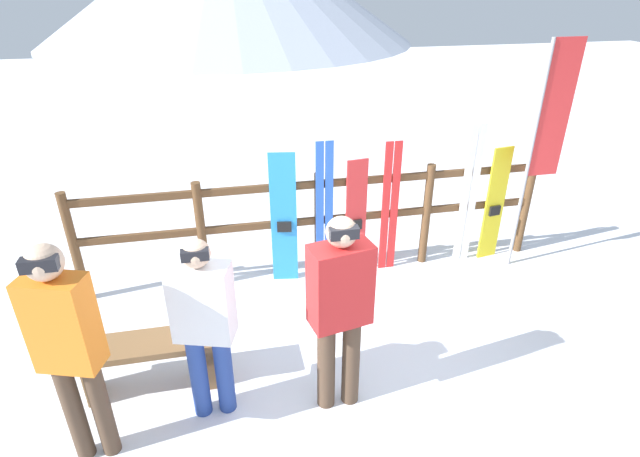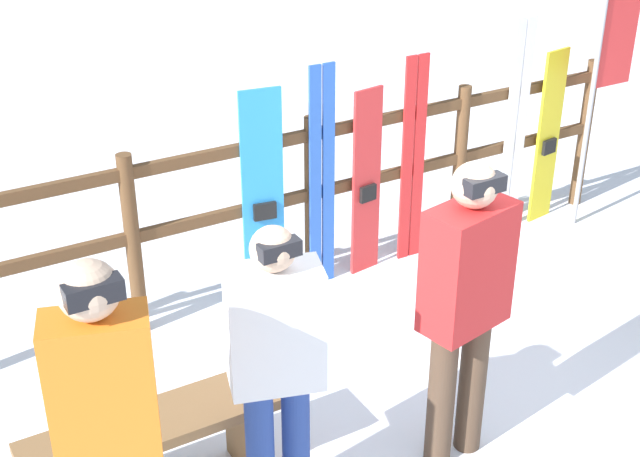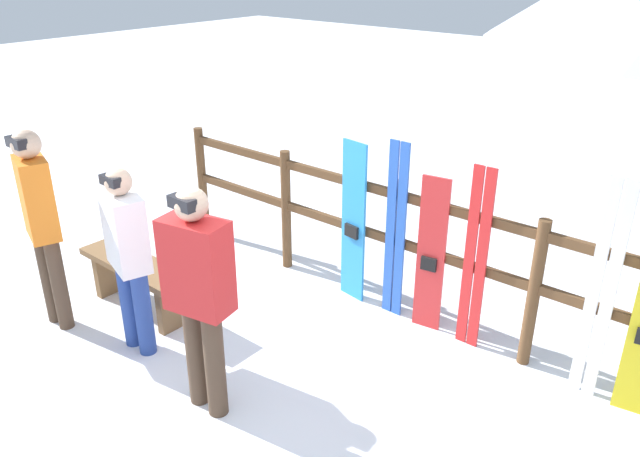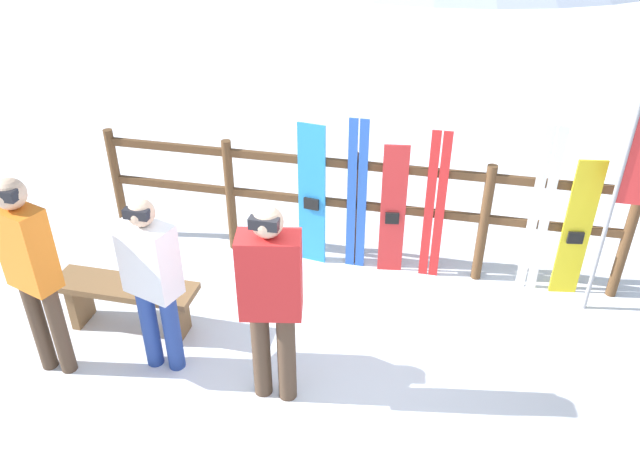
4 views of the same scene
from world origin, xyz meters
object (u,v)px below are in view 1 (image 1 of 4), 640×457
(bench, at_px, (150,354))
(ski_pair_white, at_px, (469,196))
(person_orange, at_px, (68,342))
(ski_pair_blue, at_px, (324,212))
(person_red, at_px, (340,304))
(snowboard_yellow, at_px, (495,205))
(rental_flag, at_px, (545,131))
(snowboard_blue, at_px, (284,220))
(ski_pair_red, at_px, (390,208))
(snowboard_red, at_px, (356,219))
(person_white, at_px, (204,320))

(bench, xyz_separation_m, ski_pair_white, (3.58, 1.47, 0.51))
(person_orange, relative_size, ski_pair_blue, 1.09)
(ski_pair_blue, bearing_deg, bench, -141.20)
(person_red, relative_size, snowboard_yellow, 1.20)
(person_orange, bearing_deg, rental_flag, 21.91)
(person_red, relative_size, rental_flag, 0.65)
(snowboard_yellow, bearing_deg, bench, -159.57)
(person_orange, bearing_deg, person_red, 3.70)
(ski_pair_white, relative_size, snowboard_yellow, 1.21)
(bench, relative_size, person_orange, 0.73)
(bench, xyz_separation_m, person_orange, (-0.36, -0.61, 0.70))
(snowboard_blue, distance_m, rental_flag, 3.02)
(ski_pair_white, relative_size, rental_flag, 0.66)
(ski_pair_white, xyz_separation_m, snowboard_yellow, (0.36, -0.00, -0.15))
(ski_pair_blue, bearing_deg, rental_flag, -5.40)
(bench, bearing_deg, snowboard_blue, 47.04)
(ski_pair_red, bearing_deg, person_orange, -144.94)
(snowboard_blue, relative_size, snowboard_red, 1.10)
(ski_pair_red, xyz_separation_m, rental_flag, (1.64, -0.23, 0.87))
(snowboard_yellow, relative_size, rental_flag, 0.54)
(person_red, height_order, snowboard_blue, person_red)
(ski_pair_red, bearing_deg, person_red, -118.84)
(snowboard_red, xyz_separation_m, ski_pair_red, (0.40, 0.00, 0.09))
(person_red, xyz_separation_m, ski_pair_white, (2.06, 1.96, -0.14))
(person_orange, bearing_deg, ski_pair_blue, 43.53)
(person_red, distance_m, snowboard_blue, 1.97)
(person_red, distance_m, snowboard_yellow, 3.12)
(snowboard_yellow, bearing_deg, person_red, -141.01)
(person_white, bearing_deg, snowboard_red, 47.43)
(ski_pair_red, height_order, snowboard_yellow, ski_pair_red)
(bench, bearing_deg, person_white, -35.74)
(person_red, xyz_separation_m, ski_pair_blue, (0.30, 1.96, -0.18))
(bench, distance_m, snowboard_red, 2.66)
(person_orange, relative_size, rental_flag, 0.68)
(ski_pair_white, height_order, rental_flag, rental_flag)
(snowboard_blue, bearing_deg, ski_pair_white, 0.09)
(snowboard_yellow, bearing_deg, rental_flag, -36.42)
(ski_pair_blue, bearing_deg, snowboard_yellow, -0.09)
(bench, xyz_separation_m, snowboard_red, (2.20, 1.47, 0.34))
(bench, height_order, snowboard_blue, snowboard_blue)
(ski_pair_blue, xyz_separation_m, ski_pair_white, (1.75, 0.00, 0.04))
(snowboard_yellow, bearing_deg, person_white, -151.82)
(person_red, height_order, snowboard_yellow, person_red)
(person_orange, relative_size, snowboard_blue, 1.15)
(snowboard_yellow, xyz_separation_m, rental_flag, (0.30, -0.22, 0.96))
(person_orange, bearing_deg, ski_pair_white, 27.81)
(rental_flag, bearing_deg, snowboard_red, 173.73)
(person_white, xyz_separation_m, snowboard_yellow, (3.42, 1.83, -0.21))
(person_white, height_order, snowboard_red, person_white)
(snowboard_red, relative_size, ski_pair_white, 0.82)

